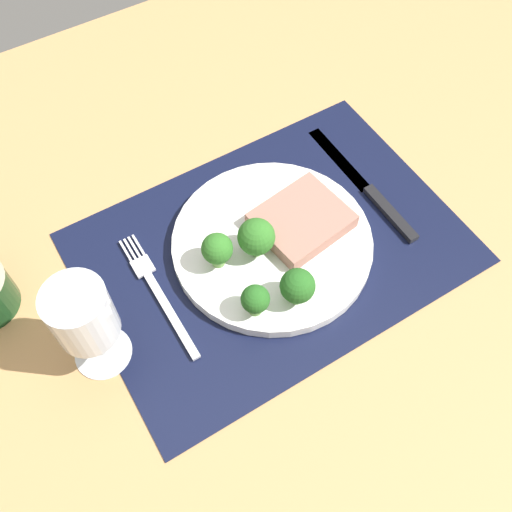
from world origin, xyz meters
TOP-DOWN VIEW (x-y plane):
  - ground_plane at (0.00, 0.00)cm, footprint 140.00×110.00cm
  - placemat at (0.00, 0.00)cm, footprint 47.45×33.64cm
  - plate at (0.00, 0.00)cm, footprint 25.43×25.43cm
  - steak at (4.36, -0.01)cm, footprint 12.14×10.82cm
  - broccoli_center at (-2.67, -0.51)cm, footprint 4.59×4.59cm
  - broccoli_near_steak at (-2.05, -8.52)cm, footprint 4.15×4.15cm
  - broccoli_back_left at (-6.97, -7.35)cm, footprint 3.38×3.38cm
  - broccoli_front_edge at (-7.43, 0.58)cm, footprint 3.84×3.84cm
  - fork at (-15.47, 1.42)cm, footprint 2.40×19.20cm
  - knife at (16.07, 0.53)cm, footprint 1.80×23.00cm
  - wine_glass at (-24.29, -2.10)cm, footprint 6.65×6.65cm

SIDE VIEW (x-z plane):
  - ground_plane at x=0.00cm, z-range -3.00..0.00cm
  - placemat at x=0.00cm, z-range 0.00..0.30cm
  - fork at x=-15.47cm, z-range 0.30..0.80cm
  - knife at x=16.07cm, z-range 0.20..1.00cm
  - plate at x=0.00cm, z-range 0.30..1.90cm
  - steak at x=4.36cm, z-range 1.90..4.02cm
  - broccoli_back_left at x=-6.97cm, z-range 2.33..6.94cm
  - broccoli_near_steak at x=-2.05cm, z-range 2.31..7.52cm
  - broccoli_front_edge at x=-7.43cm, z-range 2.39..7.55cm
  - broccoli_center at x=-2.67cm, z-range 2.39..8.13cm
  - wine_glass at x=-24.29cm, z-range 2.41..16.30cm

